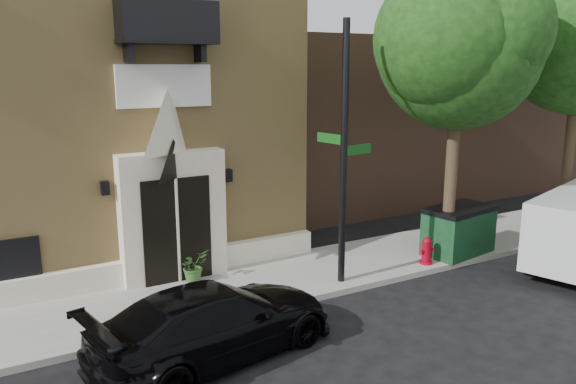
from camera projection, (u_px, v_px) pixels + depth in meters
name	position (u px, v px, depth m)	size (l,w,h in m)	color
ground	(260.00, 315.00, 12.36)	(120.00, 120.00, 0.00)	black
sidewalk	(269.00, 281.00, 14.10)	(42.00, 3.00, 0.15)	gray
church	(48.00, 91.00, 16.66)	(12.20, 11.01, 9.30)	tan
neighbour_building	(409.00, 116.00, 25.07)	(18.00, 8.00, 6.40)	brown
street_tree_left	(463.00, 46.00, 14.26)	(4.97, 4.38, 7.77)	#38281C
black_sedan	(215.00, 322.00, 10.46)	(1.97, 4.85, 1.41)	black
street_sign	(344.00, 155.00, 13.28)	(1.08, 0.99, 6.28)	black
fire_hydrant	(426.00, 251.00, 15.07)	(0.42, 0.34, 0.74)	#980115
dumpster	(459.00, 230.00, 15.88)	(2.23, 1.49, 1.36)	#0E351C
planter	(193.00, 265.00, 13.85)	(0.72, 0.62, 0.80)	#345D26
pedestrian_near	(447.00, 219.00, 16.19)	(0.66, 0.43, 1.81)	black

